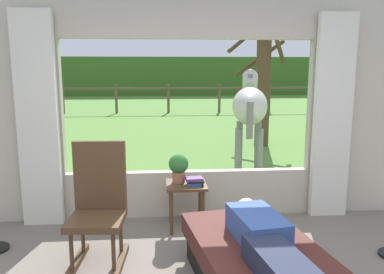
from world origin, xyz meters
TOP-DOWN VIEW (x-y plane):
  - back_wall_with_window at (0.00, 2.26)m, footprint 5.20×0.12m
  - curtain_panel_left at (-1.69, 2.12)m, footprint 0.44×0.10m
  - curtain_panel_right at (1.69, 2.12)m, footprint 0.44×0.10m
  - outdoor_pasture_lawn at (0.00, 13.16)m, footprint 36.00×21.68m
  - distant_hill_ridge at (0.00, 23.00)m, footprint 36.00×2.00m
  - recliner_sofa at (0.42, 0.45)m, footprint 1.15×1.82m
  - reclining_person at (0.42, 0.40)m, footprint 0.43×1.44m
  - rocking_chair at (-0.91, 1.16)m, footprint 0.52×0.71m
  - side_table at (-0.06, 1.85)m, footprint 0.44×0.44m
  - potted_plant at (-0.14, 1.91)m, footprint 0.22×0.22m
  - book_stack at (0.03, 1.80)m, footprint 0.21×0.17m
  - horse at (1.12, 3.95)m, footprint 0.82×1.82m
  - pasture_tree at (1.95, 6.36)m, footprint 1.45×1.46m
  - pasture_fence_line at (0.00, 12.89)m, footprint 16.10×0.10m

SIDE VIEW (x-z plane):
  - outdoor_pasture_lawn at x=0.00m, z-range 0.00..0.02m
  - recliner_sofa at x=0.42m, z-range 0.01..0.43m
  - side_table at x=-0.06m, z-range 0.17..0.69m
  - reclining_person at x=0.42m, z-range 0.41..0.63m
  - rocking_chair at x=-0.91m, z-range -0.01..1.11m
  - book_stack at x=0.03m, z-range 0.52..0.60m
  - potted_plant at x=-0.14m, z-range 0.54..0.86m
  - pasture_fence_line at x=0.00m, z-range 0.19..1.29m
  - horse at x=1.12m, z-range 0.29..2.02m
  - curtain_panel_left at x=-1.69m, z-range 0.00..2.40m
  - curtain_panel_right at x=1.69m, z-range 0.00..2.40m
  - distant_hill_ridge at x=0.00m, z-range 0.00..2.40m
  - back_wall_with_window at x=0.00m, z-range -0.03..2.52m
  - pasture_tree at x=1.95m, z-range -0.11..3.33m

